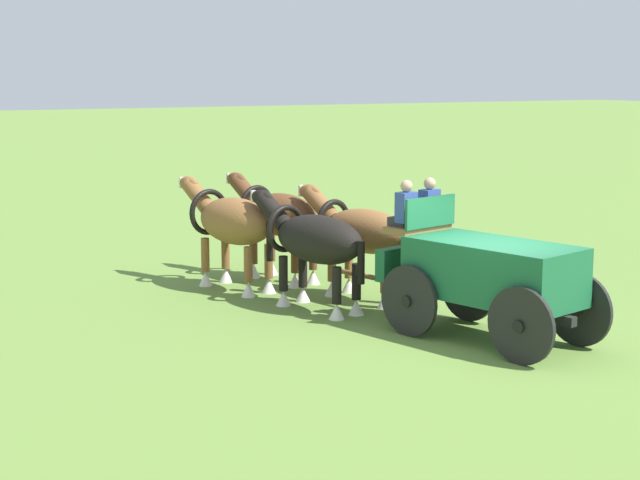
# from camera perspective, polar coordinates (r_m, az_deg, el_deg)

# --- Properties ---
(ground_plane) EXTENTS (220.00, 220.00, 0.00)m
(ground_plane) POSITION_cam_1_polar(r_m,az_deg,el_deg) (17.82, 9.63, -5.62)
(ground_plane) COLOR olive
(show_wagon) EXTENTS (5.97, 2.52, 2.68)m
(show_wagon) POSITION_cam_1_polar(r_m,az_deg,el_deg) (17.65, 9.30, -1.76)
(show_wagon) COLOR #195B38
(show_wagon) RESTS_ON ground
(draft_horse_rear_near) EXTENTS (3.18, 1.43, 2.22)m
(draft_horse_rear_near) POSITION_cam_1_polar(r_m,az_deg,el_deg) (19.60, -0.32, -0.05)
(draft_horse_rear_near) COLOR black
(draft_horse_rear_near) RESTS_ON ground
(draft_horse_rear_off) EXTENTS (3.15, 1.38, 2.23)m
(draft_horse_rear_off) POSITION_cam_1_polar(r_m,az_deg,el_deg) (20.49, 2.35, 0.39)
(draft_horse_rear_off) COLOR brown
(draft_horse_rear_off) RESTS_ON ground
(draft_horse_lead_near) EXTENTS (3.11, 1.47, 2.30)m
(draft_horse_lead_near) POSITION_cam_1_polar(r_m,az_deg,el_deg) (21.55, -4.97, 0.97)
(draft_horse_lead_near) COLOR brown
(draft_horse_lead_near) RESTS_ON ground
(draft_horse_lead_off) EXTENTS (3.02, 1.40, 2.30)m
(draft_horse_lead_off) POSITION_cam_1_polar(r_m,az_deg,el_deg) (22.37, -2.35, 1.30)
(draft_horse_lead_off) COLOR brown
(draft_horse_lead_off) RESTS_ON ground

